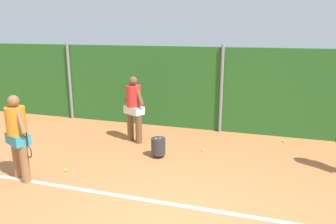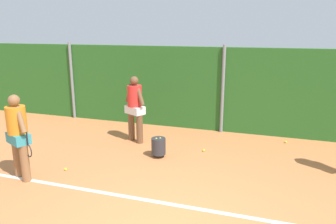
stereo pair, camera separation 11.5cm
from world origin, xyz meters
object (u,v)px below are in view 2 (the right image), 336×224
player_backcourt_far (135,106)px  ball_hopper (159,146)px  tennis_ball_1 (204,150)px  tennis_ball_2 (66,169)px  player_foreground_near (18,133)px  tennis_ball_0 (286,142)px

player_backcourt_far → ball_hopper: bearing=165.9°
tennis_ball_1 → tennis_ball_2: same height
player_foreground_near → tennis_ball_0: (5.51, 4.14, -1.01)m
player_backcourt_far → ball_hopper: (1.02, -0.90, -0.77)m
player_foreground_near → tennis_ball_1: bearing=63.8°
tennis_ball_1 → tennis_ball_2: bearing=-142.2°
player_foreground_near → tennis_ball_2: 1.35m
tennis_ball_0 → tennis_ball_1: (-2.10, -1.37, 0.00)m
tennis_ball_0 → tennis_ball_2: same height
player_foreground_near → ball_hopper: 3.25m
player_foreground_near → tennis_ball_1: player_foreground_near is taller
player_backcourt_far → tennis_ball_0: (4.14, 1.18, -1.03)m
ball_hopper → tennis_ball_0: bearing=33.8°
player_backcourt_far → tennis_ball_1: size_ratio=28.67×
player_backcourt_far → tennis_ball_2: player_backcourt_far is taller
ball_hopper → tennis_ball_1: (1.02, 0.72, -0.26)m
player_foreground_near → ball_hopper: player_foreground_near is taller
player_foreground_near → tennis_ball_0: 6.97m
player_foreground_near → tennis_ball_1: (3.42, 2.77, -1.01)m
tennis_ball_1 → player_backcourt_far: bearing=174.9°
tennis_ball_2 → ball_hopper: bearing=39.1°
tennis_ball_1 → tennis_ball_0: bearing=33.1°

